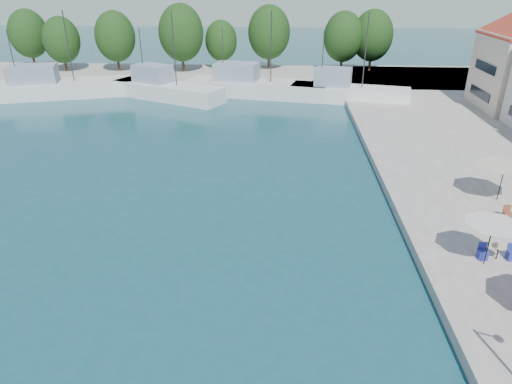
# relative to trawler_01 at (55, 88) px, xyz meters

# --- Properties ---
(quay_far) EXTENTS (90.00, 16.00, 0.60)m
(quay_far) POSITION_rel_trawler_01_xyz_m (20.60, 11.63, -0.77)
(quay_far) COLOR gray
(quay_far) RESTS_ON ground
(trawler_01) EXTENTS (18.41, 9.83, 10.20)m
(trawler_01) POSITION_rel_trawler_01_xyz_m (0.00, 0.00, 0.00)
(trawler_01) COLOR silver
(trawler_01) RESTS_ON ground
(trawler_02) EXTENTS (14.33, 9.52, 10.20)m
(trawler_02) POSITION_rel_trawler_01_xyz_m (13.52, -0.21, 0.00)
(trawler_02) COLOR silver
(trawler_02) RESTS_ON ground
(trawler_03) EXTENTS (17.45, 7.32, 10.20)m
(trawler_03) POSITION_rel_trawler_01_xyz_m (23.91, 1.98, 0.00)
(trawler_03) COLOR silver
(trawler_03) RESTS_ON ground
(trawler_04) EXTENTS (13.85, 6.39, 10.20)m
(trawler_04) POSITION_rel_trawler_01_xyz_m (34.86, -0.49, 0.00)
(trawler_04) COLOR white
(trawler_04) RESTS_ON ground
(tree_01) EXTENTS (5.67, 5.67, 8.40)m
(tree_01) POSITION_rel_trawler_01_xyz_m (-10.94, 16.15, 4.38)
(tree_01) COLOR #3F2B19
(tree_01) RESTS_ON quay_far
(tree_02) EXTENTS (5.17, 5.17, 7.65)m
(tree_02) POSITION_rel_trawler_01_xyz_m (-4.37, 12.73, 3.95)
(tree_02) COLOR #3F2B19
(tree_02) RESTS_ON quay_far
(tree_03) EXTENTS (5.67, 5.67, 8.39)m
(tree_03) POSITION_rel_trawler_01_xyz_m (3.22, 13.60, 4.37)
(tree_03) COLOR #3F2B19
(tree_03) RESTS_ON quay_far
(tree_04) EXTENTS (6.33, 6.33, 9.36)m
(tree_04) POSITION_rel_trawler_01_xyz_m (12.87, 13.50, 4.94)
(tree_04) COLOR #3F2B19
(tree_04) RESTS_ON quay_far
(tree_05) EXTENTS (4.71, 4.71, 6.96)m
(tree_05) POSITION_rel_trawler_01_xyz_m (18.13, 16.49, 3.55)
(tree_05) COLOR #3F2B19
(tree_05) RESTS_ON quay_far
(tree_06) EXTENTS (6.13, 6.13, 9.07)m
(tree_06) POSITION_rel_trawler_01_xyz_m (25.21, 16.44, 4.77)
(tree_06) COLOR #3F2B19
(tree_06) RESTS_ON quay_far
(tree_07) EXTENTS (5.63, 5.63, 8.33)m
(tree_07) POSITION_rel_trawler_01_xyz_m (35.91, 15.57, 4.34)
(tree_07) COLOR #3F2B19
(tree_07) RESTS_ON quay_far
(tree_08) EXTENTS (5.78, 5.78, 8.55)m
(tree_08) POSITION_rel_trawler_01_xyz_m (40.13, 16.10, 4.47)
(tree_08) COLOR #3F2B19
(tree_08) RESTS_ON quay_far
(umbrella_white) EXTENTS (2.66, 2.66, 2.21)m
(umbrella_white) POSITION_rel_trawler_01_xyz_m (37.60, -34.35, 1.49)
(umbrella_white) COLOR black
(umbrella_white) RESTS_ON quay_right
(umbrella_cream) EXTENTS (3.21, 3.21, 2.28)m
(umbrella_cream) POSITION_rel_trawler_01_xyz_m (41.17, -27.07, 1.56)
(umbrella_cream) COLOR black
(umbrella_cream) RESTS_ON quay_right
(cafe_table_02) EXTENTS (1.82, 0.70, 0.76)m
(cafe_table_02) POSITION_rel_trawler_01_xyz_m (38.36, -33.92, -0.18)
(cafe_table_02) COLOR black
(cafe_table_02) RESTS_ON quay_right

